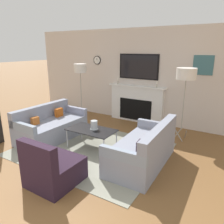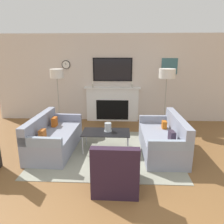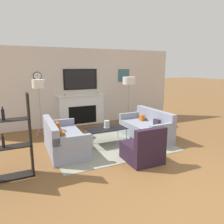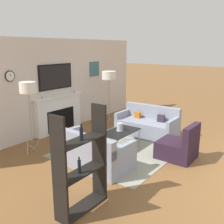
# 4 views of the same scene
# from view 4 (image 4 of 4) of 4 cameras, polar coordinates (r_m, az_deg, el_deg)

# --- Properties ---
(fireplace_wall) EXTENTS (7.48, 0.28, 2.70)m
(fireplace_wall) POSITION_cam_4_polar(r_m,az_deg,el_deg) (7.82, -12.14, 4.55)
(fireplace_wall) COLOR beige
(fireplace_wall) RESTS_ON ground_plane
(area_rug) EXTENTS (3.06, 2.49, 0.01)m
(area_rug) POSITION_cam_4_polar(r_m,az_deg,el_deg) (6.61, 2.52, -7.83)
(area_rug) COLOR gray
(area_rug) RESTS_ON ground_plane
(couch_left) EXTENTS (0.90, 1.71, 0.80)m
(couch_left) POSITION_cam_4_polar(r_m,az_deg,el_deg) (5.60, -4.50, -8.85)
(couch_left) COLOR #8A90A2
(couch_left) RESTS_ON ground_plane
(couch_right) EXTENTS (0.86, 1.70, 0.83)m
(couch_right) POSITION_cam_4_polar(r_m,az_deg,el_deg) (7.52, 7.74, -2.91)
(couch_right) COLOR #8A90A2
(couch_right) RESTS_ON ground_plane
(armchair) EXTENTS (0.73, 0.80, 0.83)m
(armchair) POSITION_cam_4_polar(r_m,az_deg,el_deg) (6.13, 14.32, -7.46)
(armchair) COLOR #2B1B2B
(armchair) RESTS_ON ground_plane
(coffee_table) EXTENTS (1.06, 0.59, 0.44)m
(coffee_table) POSITION_cam_4_polar(r_m,az_deg,el_deg) (6.48, 1.85, -4.48)
(coffee_table) COLOR black
(coffee_table) RESTS_ON ground_plane
(hurricane_candle) EXTENTS (0.17, 0.17, 0.20)m
(hurricane_candle) POSITION_cam_4_polar(r_m,az_deg,el_deg) (6.50, 1.72, -3.34)
(hurricane_candle) COLOR silver
(hurricane_candle) RESTS_ON coffee_table
(floor_lamp_left) EXTENTS (0.37, 0.37, 1.71)m
(floor_lamp_left) POSITION_cam_4_polar(r_m,az_deg,el_deg) (6.20, -17.86, 4.84)
(floor_lamp_left) COLOR #9E998E
(floor_lamp_left) RESTS_ON ground_plane
(floor_lamp_right) EXTENTS (0.45, 0.45, 1.73)m
(floor_lamp_right) POSITION_cam_4_polar(r_m,az_deg,el_deg) (8.35, -0.66, 7.86)
(floor_lamp_right) COLOR #9E998E
(floor_lamp_right) RESTS_ON ground_plane
(shelf_unit) EXTENTS (0.91, 0.28, 1.60)m
(shelf_unit) POSITION_cam_4_polar(r_m,az_deg,el_deg) (4.02, -6.79, -11.25)
(shelf_unit) COLOR black
(shelf_unit) RESTS_ON ground_plane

